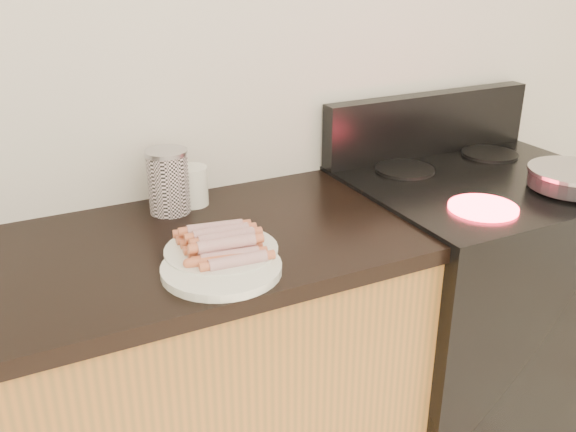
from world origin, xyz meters
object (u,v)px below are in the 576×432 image
stove (469,312)px  mug (192,186)px  canister (168,181)px  frying_pan (574,178)px  main_plate (221,254)px  side_plate (221,269)px

stove → mug: mug is taller
canister → mug: canister is taller
frying_pan → main_plate: (-1.02, 0.08, -0.04)m
stove → main_plate: 0.99m
side_plate → stove: bearing=10.4°
stove → canister: canister is taller
stove → side_plate: bearing=-169.6°
frying_pan → main_plate: 1.03m
side_plate → canister: size_ratio=1.54×
frying_pan → canister: (-1.05, 0.39, 0.04)m
stove → frying_pan: (0.15, -0.18, 0.49)m
canister → mug: bearing=17.7°
frying_pan → side_plate: 1.05m
stove → frying_pan: frying_pan is taller
canister → main_plate: bearing=-85.8°
canister → frying_pan: bearing=-20.4°
frying_pan → mug: (-0.98, 0.41, 0.01)m
main_plate → mug: bearing=81.8°
main_plate → canister: 0.32m
main_plate → canister: (-0.02, 0.31, 0.08)m
stove → canister: (-0.90, 0.21, 0.53)m
side_plate → mug: (0.07, 0.40, 0.04)m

